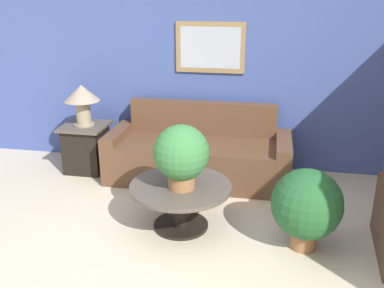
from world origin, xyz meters
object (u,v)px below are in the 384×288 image
at_px(table_lamp, 82,97).
at_px(potted_plant_floor, 307,205).
at_px(couch_main, 199,155).
at_px(side_table, 86,147).
at_px(coffee_table, 181,196).
at_px(potted_plant_on_table, 181,154).

distance_m(table_lamp, potted_plant_floor, 3.09).
height_order(couch_main, side_table, couch_main).
xyz_separation_m(side_table, table_lamp, (0.00, 0.00, 0.67)).
bearing_deg(potted_plant_floor, table_lamp, 153.67).
height_order(couch_main, potted_plant_floor, couch_main).
height_order(couch_main, coffee_table, couch_main).
distance_m(coffee_table, side_table, 1.94).
relative_size(side_table, table_lamp, 1.19).
relative_size(potted_plant_on_table, potted_plant_floor, 0.81).
bearing_deg(potted_plant_on_table, table_lamp, 141.00).
bearing_deg(couch_main, coffee_table, -88.64).
bearing_deg(coffee_table, couch_main, 91.36).
xyz_separation_m(potted_plant_on_table, potted_plant_floor, (1.17, -0.09, -0.37)).
relative_size(couch_main, table_lamp, 4.28).
distance_m(coffee_table, potted_plant_floor, 1.21).
relative_size(side_table, potted_plant_floor, 0.81).
distance_m(couch_main, coffee_table, 1.21).
bearing_deg(coffee_table, potted_plant_on_table, -68.76).
bearing_deg(potted_plant_floor, side_table, 153.67).
height_order(couch_main, potted_plant_on_table, potted_plant_on_table).
relative_size(coffee_table, potted_plant_on_table, 1.60).
bearing_deg(side_table, couch_main, 0.28).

